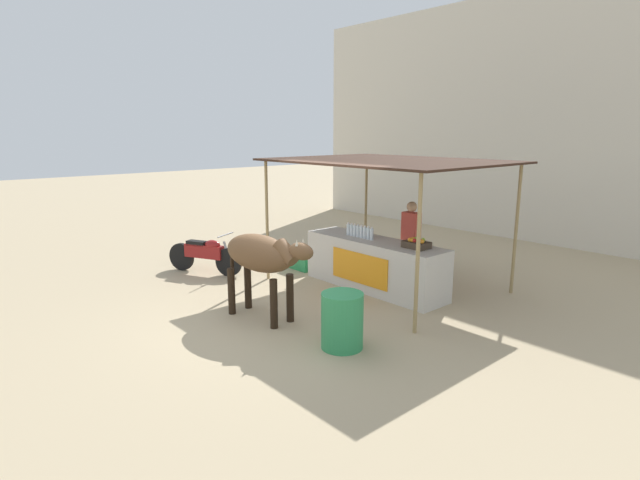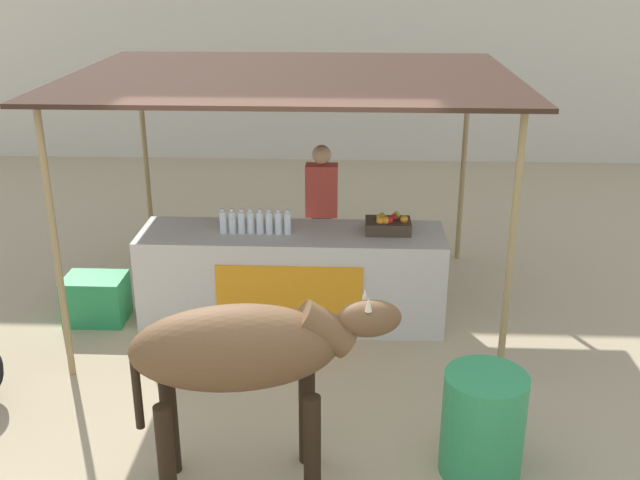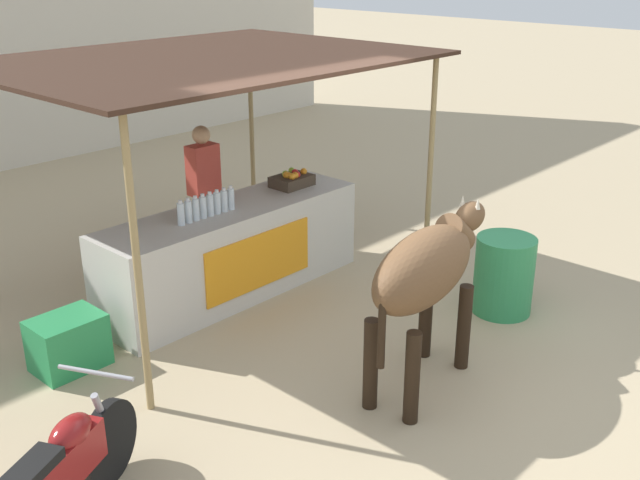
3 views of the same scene
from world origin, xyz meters
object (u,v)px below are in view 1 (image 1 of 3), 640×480
Objects in this scene: fruit_crate at (416,244)px; water_barrel at (342,321)px; cooler_box at (304,258)px; vendor_behind_counter at (410,242)px; stall_counter at (374,264)px; motorcycle_parked at (205,254)px; cow at (262,257)px.

fruit_crate reaches higher than water_barrel.
water_barrel is at bearing -32.16° from cooler_box.
vendor_behind_counter reaches higher than fruit_crate.
cooler_box is at bearing -159.34° from vendor_behind_counter.
vendor_behind_counter is at bearing 70.84° from stall_counter.
fruit_crate is 1.00m from vendor_behind_counter.
motorcycle_parked is at bearing -154.12° from fruit_crate.
stall_counter is 0.88m from vendor_behind_counter.
fruit_crate is at bearing 25.88° from motorcycle_parked.
cow reaches higher than cooler_box.
stall_counter is 1.62× the size of cow.
stall_counter reaches higher than cooler_box.
motorcycle_parked is (-1.10, -1.81, 0.19)m from cooler_box.
cooler_box is 2.13m from motorcycle_parked.
fruit_crate is 0.73× the size of cooler_box.
cow is (1.89, -2.41, 0.79)m from cooler_box.
motorcycle_parked is (-2.99, 0.60, -0.60)m from cow.
motorcycle_parked is at bearing 174.95° from water_barrel.
fruit_crate is 3.04m from cooler_box.
vendor_behind_counter is 3.28m from cow.
cooler_box is 4.18m from water_barrel.
fruit_crate is 2.76m from cow.
cow is at bearing -11.28° from motorcycle_parked.
stall_counter is at bearing 31.67° from motorcycle_parked.
vendor_behind_counter is 1.00× the size of motorcycle_parked.
water_barrel is (1.54, -2.32, -0.08)m from stall_counter.
stall_counter is at bearing 123.62° from water_barrel.
fruit_crate reaches higher than stall_counter.
stall_counter is at bearing 2.79° from cooler_box.
fruit_crate is 0.27× the size of vendor_behind_counter.
cow is (-1.05, -2.56, -0.00)m from fruit_crate.
stall_counter is 2.01m from cooler_box.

